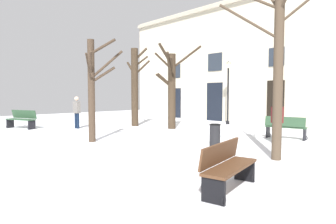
% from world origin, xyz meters
% --- Properties ---
extents(ground_plane, '(33.73, 33.73, 0.00)m').
position_xyz_m(ground_plane, '(0.00, 0.00, 0.00)').
color(ground_plane, white).
extents(building_facade, '(21.08, 0.60, 7.90)m').
position_xyz_m(building_facade, '(0.00, 8.48, 4.00)').
color(building_facade, beige).
rests_on(building_facade, ground).
extents(tree_left_of_center, '(2.97, 1.75, 4.37)m').
position_xyz_m(tree_left_of_center, '(-1.10, 2.95, 2.19)').
color(tree_left_of_center, '#382B1E').
rests_on(tree_left_of_center, ground).
extents(tree_near_facade, '(2.18, 2.04, 5.04)m').
position_xyz_m(tree_near_facade, '(5.92, 0.09, 2.60)').
color(tree_near_facade, '#4C3D2D').
rests_on(tree_near_facade, ground).
extents(tree_foreground, '(1.92, 1.14, 4.47)m').
position_xyz_m(tree_foreground, '(-3.52, 2.43, 2.32)').
color(tree_foreground, '#382B1E').
rests_on(tree_foreground, ground).
extents(tree_right_of_center, '(1.02, 1.70, 3.83)m').
position_xyz_m(tree_right_of_center, '(-0.22, -2.03, 2.09)').
color(tree_right_of_center, '#423326').
rests_on(tree_right_of_center, ground).
extents(streetlamp, '(0.30, 0.30, 3.78)m').
position_xyz_m(streetlamp, '(-0.38, 6.99, 2.31)').
color(streetlamp, black).
rests_on(streetlamp, ground).
extents(litter_bin, '(0.40, 0.40, 0.77)m').
position_xyz_m(litter_bin, '(3.50, 0.57, 0.39)').
color(litter_bin, black).
rests_on(litter_bin, ground).
extents(bench_back_to_back_right, '(0.82, 1.70, 0.89)m').
position_xyz_m(bench_back_to_back_right, '(6.45, -2.97, 0.46)').
color(bench_back_to_back_right, '#51331E').
rests_on(bench_back_to_back_right, ground).
extents(bench_near_center_tree, '(1.84, 1.11, 0.97)m').
position_xyz_m(bench_near_center_tree, '(-6.66, -2.65, 0.50)').
color(bench_near_center_tree, '#2D4C33').
rests_on(bench_near_center_tree, ground).
extents(bench_near_lamp, '(1.60, 0.68, 0.91)m').
position_xyz_m(bench_near_lamp, '(4.51, 3.87, 0.48)').
color(bench_near_lamp, '#2D4C33').
rests_on(bench_near_lamp, ground).
extents(person_strolling, '(0.40, 0.26, 1.68)m').
position_xyz_m(person_strolling, '(-4.65, -0.54, 0.93)').
color(person_strolling, black).
rests_on(person_strolling, ground).
extents(person_crossing_plaza, '(0.41, 0.43, 1.58)m').
position_xyz_m(person_crossing_plaza, '(4.77, 2.57, 0.87)').
color(person_crossing_plaza, '#403D3A').
rests_on(person_crossing_plaza, ground).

